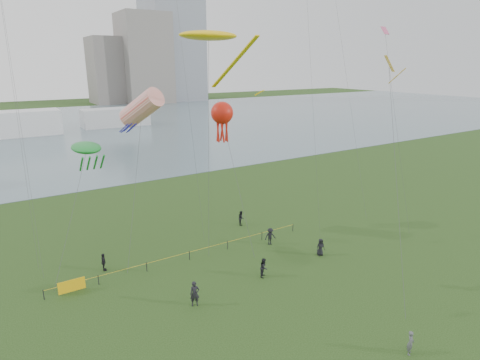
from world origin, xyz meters
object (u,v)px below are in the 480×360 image
fence (122,272)px  kite_stingray (209,36)px  kite_octopus (222,114)px  kite_flyer (411,343)px

fence → kite_stingray: kite_stingray is taller
fence → kite_octopus: size_ratio=1.79×
kite_flyer → kite_octopus: kite_octopus is taller
fence → kite_flyer: (12.24, -18.29, 0.23)m
fence → kite_octopus: (12.34, 4.66, 11.71)m
kite_flyer → kite_octopus: (0.10, 22.95, 11.48)m
kite_stingray → kite_octopus: kite_stingray is taller
fence → kite_octopus: bearing=20.7°
fence → kite_stingray: bearing=16.9°
fence → kite_octopus: 17.64m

